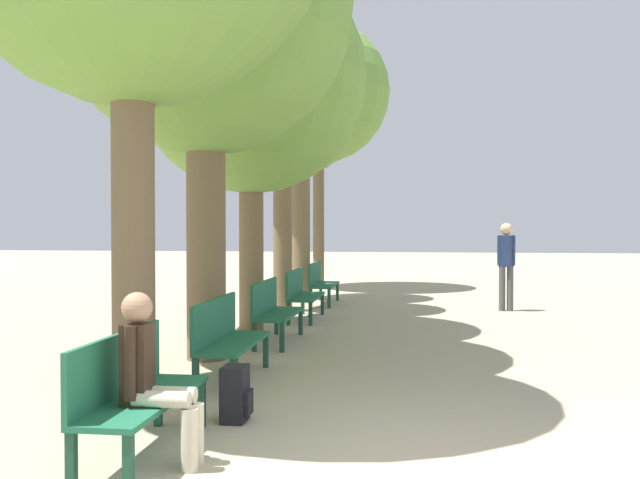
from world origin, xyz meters
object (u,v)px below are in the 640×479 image
at_px(bench_row_2, 272,308).
at_px(bench_row_4, 320,280).
at_px(tree_row_2, 251,79).
at_px(bench_row_3, 301,291).
at_px(person_seated, 152,374).
at_px(bench_row_1, 225,334).
at_px(backpack, 236,394).
at_px(pedestrian_near, 506,261).
at_px(bench_row_0, 133,387).
at_px(tree_row_5, 319,93).
at_px(tree_row_3, 282,89).
at_px(tree_row_1, 205,9).
at_px(tree_row_4, 301,124).

xyz_separation_m(bench_row_2, bench_row_4, (0.00, 5.03, 0.00)).
relative_size(bench_row_2, tree_row_2, 0.27).
bearing_deg(bench_row_3, person_seated, -88.31).
relative_size(bench_row_1, backpack, 3.35).
height_order(bench_row_2, bench_row_4, same).
bearing_deg(bench_row_3, pedestrian_near, 25.52).
xyz_separation_m(bench_row_0, tree_row_2, (-0.56, 6.12, 3.49)).
height_order(bench_row_2, bench_row_3, same).
xyz_separation_m(bench_row_3, tree_row_5, (-0.56, 6.31, 4.69)).
distance_m(bench_row_4, person_seated, 10.27).
distance_m(bench_row_4, tree_row_2, 5.30).
relative_size(bench_row_0, bench_row_3, 1.00).
distance_m(bench_row_1, bench_row_3, 5.03).
bearing_deg(tree_row_5, tree_row_3, -90.00).
relative_size(bench_row_2, tree_row_1, 0.25).
xyz_separation_m(bench_row_1, tree_row_1, (-0.56, 1.17, 3.86)).
relative_size(bench_row_0, person_seated, 1.32).
distance_m(bench_row_2, backpack, 4.11).
xyz_separation_m(bench_row_0, pedestrian_near, (3.77, 9.35, 0.48)).
relative_size(bench_row_2, bench_row_3, 1.00).
bearing_deg(bench_row_0, backpack, 61.80).
bearing_deg(bench_row_3, tree_row_5, 95.12).
bearing_deg(bench_row_2, tree_row_2, 117.50).
relative_size(bench_row_4, tree_row_2, 0.27).
xyz_separation_m(tree_row_1, person_seated, (0.79, -3.89, -3.72)).
relative_size(bench_row_0, tree_row_3, 0.28).
distance_m(bench_row_2, tree_row_2, 3.70).
distance_m(bench_row_0, bench_row_2, 5.03).
distance_m(tree_row_5, backpack, 13.85).
xyz_separation_m(bench_row_1, bench_row_3, (0.00, 5.03, 0.00)).
xyz_separation_m(backpack, pedestrian_near, (3.25, 8.39, 0.75)).
xyz_separation_m(tree_row_5, person_seated, (0.79, -14.06, -4.54)).
bearing_deg(pedestrian_near, tree_row_5, 133.91).
height_order(tree_row_1, backpack, tree_row_1).
distance_m(tree_row_3, pedestrian_near, 5.51).
bearing_deg(bench_row_0, tree_row_5, 92.33).
bearing_deg(bench_row_0, tree_row_4, 92.94).
distance_m(tree_row_3, tree_row_4, 2.26).
xyz_separation_m(bench_row_0, bench_row_4, (0.00, 10.06, 0.00)).
relative_size(tree_row_4, pedestrian_near, 3.07).
bearing_deg(bench_row_2, backpack, -82.75).
height_order(tree_row_3, tree_row_4, tree_row_3).
xyz_separation_m(tree_row_4, tree_row_5, (-0.00, 2.86, 1.22)).
distance_m(tree_row_2, pedestrian_near, 6.19).
bearing_deg(bench_row_4, tree_row_4, 121.23).
xyz_separation_m(bench_row_4, backpack, (0.52, -9.10, -0.27)).
xyz_separation_m(bench_row_0, person_seated, (0.23, -0.20, 0.14)).
bearing_deg(tree_row_2, bench_row_4, 81.86).
distance_m(bench_row_0, tree_row_1, 5.37).
height_order(bench_row_3, tree_row_4, tree_row_4).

